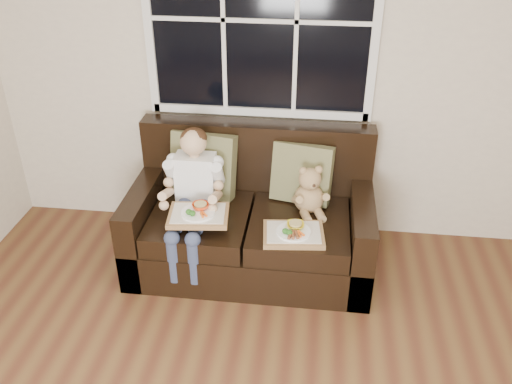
# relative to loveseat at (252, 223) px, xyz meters

# --- Properties ---
(room_walls) EXTENTS (4.52, 5.02, 2.71)m
(room_walls) POSITION_rel_loveseat_xyz_m (0.25, -2.02, 1.28)
(room_walls) COLOR #BFB19E
(room_walls) RESTS_ON ground
(window_back) EXTENTS (1.62, 0.04, 1.37)m
(window_back) POSITION_rel_loveseat_xyz_m (0.00, 0.46, 1.34)
(window_back) COLOR black
(window_back) RESTS_ON room_walls
(loveseat) EXTENTS (1.70, 0.92, 0.96)m
(loveseat) POSITION_rel_loveseat_xyz_m (0.00, 0.00, 0.00)
(loveseat) COLOR black
(loveseat) RESTS_ON ground
(pillow_left) EXTENTS (0.50, 0.29, 0.48)m
(pillow_left) POSITION_rel_loveseat_xyz_m (-0.37, 0.15, 0.38)
(pillow_left) COLOR #686740
(pillow_left) RESTS_ON loveseat
(pillow_right) EXTENTS (0.46, 0.28, 0.44)m
(pillow_right) POSITION_rel_loveseat_xyz_m (0.34, 0.15, 0.35)
(pillow_right) COLOR #686740
(pillow_right) RESTS_ON loveseat
(child) EXTENTS (0.40, 0.60, 0.91)m
(child) POSITION_rel_loveseat_xyz_m (-0.39, -0.12, 0.34)
(child) COLOR white
(child) RESTS_ON loveseat
(teddy_bear) EXTENTS (0.25, 0.30, 0.37)m
(teddy_bear) POSITION_rel_loveseat_xyz_m (0.40, -0.01, 0.29)
(teddy_bear) COLOR #9C7A52
(teddy_bear) RESTS_ON loveseat
(tray_left) EXTENTS (0.42, 0.34, 0.09)m
(tray_left) POSITION_rel_loveseat_xyz_m (-0.31, -0.33, 0.26)
(tray_left) COLOR #A8784C
(tray_left) RESTS_ON child
(tray_right) EXTENTS (0.42, 0.34, 0.09)m
(tray_right) POSITION_rel_loveseat_xyz_m (0.32, -0.33, 0.17)
(tray_right) COLOR #A8784C
(tray_right) RESTS_ON loveseat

